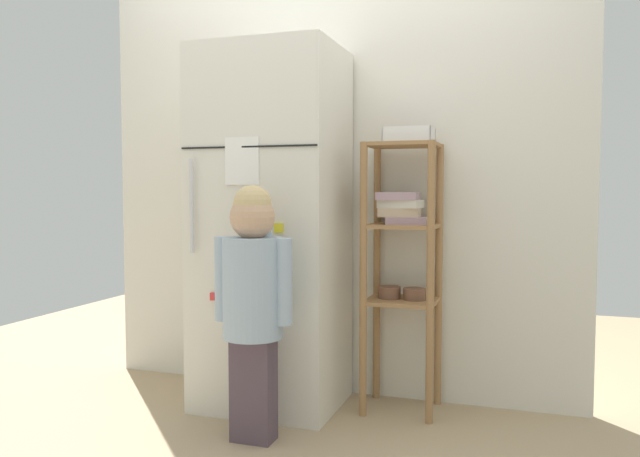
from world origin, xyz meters
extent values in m
plane|color=tan|center=(0.00, 0.00, 0.00)|extent=(6.00, 6.00, 0.00)
cube|color=silver|center=(0.00, 0.33, 1.14)|extent=(2.63, 0.03, 2.29)
cube|color=silver|center=(-0.22, 0.02, 0.89)|extent=(0.69, 0.55, 1.79)
cube|color=black|center=(-0.22, -0.26, 1.29)|extent=(0.68, 0.01, 0.01)
cylinder|color=silver|center=(-0.50, -0.28, 1.01)|extent=(0.02, 0.02, 0.45)
cube|color=white|center=(-0.25, -0.26, 1.22)|extent=(0.17, 0.01, 0.22)
cube|color=orange|center=(-0.22, -0.26, 0.71)|extent=(0.03, 0.02, 0.03)
cube|color=gold|center=(-0.04, -0.26, 0.64)|extent=(0.03, 0.02, 0.03)
cube|color=#EB3D3D|center=(-0.40, -0.26, 0.59)|extent=(0.04, 0.02, 0.04)
cube|color=yellow|center=(-0.07, -0.26, 0.92)|extent=(0.04, 0.01, 0.04)
cube|color=#51404C|center=(-0.11, -0.44, 0.23)|extent=(0.18, 0.11, 0.45)
cylinder|color=#9EB2C6|center=(-0.11, -0.44, 0.67)|extent=(0.26, 0.26, 0.43)
sphere|color=#9EB2C6|center=(-0.11, -0.37, 0.88)|extent=(0.11, 0.11, 0.11)
sphere|color=tan|center=(-0.11, -0.44, 0.97)|extent=(0.19, 0.19, 0.19)
sphere|color=tan|center=(-0.11, -0.44, 1.03)|extent=(0.17, 0.17, 0.17)
cylinder|color=#9EB2C6|center=(-0.25, -0.44, 0.70)|extent=(0.07, 0.07, 0.37)
cylinder|color=#9EB2C6|center=(0.03, -0.44, 0.70)|extent=(0.07, 0.07, 0.37)
cylinder|color=#9E7247|center=(0.26, 0.00, 0.66)|extent=(0.04, 0.04, 1.32)
cylinder|color=#9E7247|center=(0.58, 0.00, 0.66)|extent=(0.04, 0.04, 1.32)
cylinder|color=#9E7247|center=(0.26, 0.28, 0.66)|extent=(0.04, 0.04, 1.32)
cylinder|color=#9E7247|center=(0.58, 0.28, 0.66)|extent=(0.04, 0.04, 1.32)
cube|color=#9E7247|center=(0.42, 0.14, 1.31)|extent=(0.34, 0.30, 0.02)
cube|color=#9E7247|center=(0.42, 0.14, 0.91)|extent=(0.34, 0.30, 0.02)
cube|color=#9E7247|center=(0.42, 0.14, 0.54)|extent=(0.34, 0.30, 0.02)
cube|color=#B293A3|center=(0.44, 0.15, 0.94)|extent=(0.21, 0.19, 0.04)
cube|color=#C6AD8E|center=(0.40, 0.16, 0.98)|extent=(0.21, 0.19, 0.04)
cube|color=silver|center=(0.41, 0.16, 1.02)|extent=(0.20, 0.18, 0.04)
cube|color=#B293A3|center=(0.39, 0.15, 1.06)|extent=(0.21, 0.18, 0.04)
cylinder|color=brown|center=(0.36, 0.14, 0.58)|extent=(0.11, 0.11, 0.06)
cylinder|color=brown|center=(0.48, 0.14, 0.58)|extent=(0.11, 0.11, 0.06)
cube|color=white|center=(0.45, 0.15, 1.32)|extent=(0.23, 0.16, 0.01)
cube|color=white|center=(0.45, 0.07, 1.35)|extent=(0.23, 0.01, 0.08)
cube|color=white|center=(0.45, 0.23, 1.35)|extent=(0.23, 0.01, 0.08)
cube|color=white|center=(0.33, 0.15, 1.35)|extent=(0.01, 0.16, 0.08)
cube|color=white|center=(0.56, 0.15, 1.35)|extent=(0.01, 0.16, 0.08)
sphere|color=red|center=(0.41, 0.14, 1.36)|extent=(0.08, 0.08, 0.08)
camera|label=1|loc=(1.01, -2.87, 1.08)|focal=35.05mm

